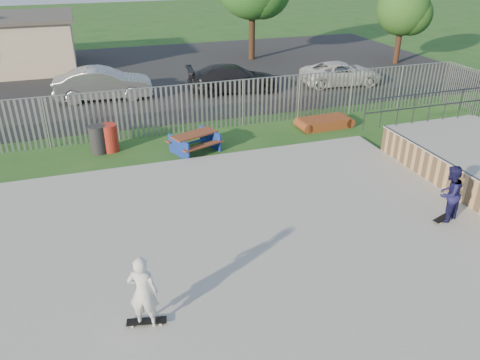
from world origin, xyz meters
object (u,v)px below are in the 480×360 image
object	(u,v)px
funbox	(324,123)
skater_white	(143,292)
car_white	(341,73)
skater_navy	(449,194)
car_dark	(233,78)
picnic_table	(195,142)
car_silver	(103,84)
trash_bin_red	(110,138)
trash_bin_grey	(98,139)
tree_right	(403,9)

from	to	relation	value
funbox	skater_white	size ratio (longest dim) A/B	1.27
car_white	skater_navy	bearing A→B (deg)	167.97
car_dark	skater_navy	distance (m)	14.42
skater_navy	funbox	bearing A→B (deg)	-112.65
picnic_table	skater_navy	bearing A→B (deg)	-74.36
picnic_table	car_silver	bearing A→B (deg)	88.15
trash_bin_red	trash_bin_grey	distance (m)	0.41
picnic_table	car_white	world-z (taller)	car_white
car_dark	picnic_table	bearing A→B (deg)	158.95
car_dark	tree_right	bearing A→B (deg)	-69.43
car_dark	tree_right	world-z (taller)	tree_right
funbox	skater_navy	size ratio (longest dim) A/B	1.27
picnic_table	trash_bin_grey	distance (m)	3.58
funbox	skater_navy	xyz separation A→B (m)	(-0.47, -8.01, 0.76)
car_dark	skater_navy	bearing A→B (deg)	-166.82
picnic_table	tree_right	bearing A→B (deg)	11.32
tree_right	funbox	bearing A→B (deg)	-137.27
car_silver	skater_navy	size ratio (longest dim) A/B	2.92
picnic_table	trash_bin_red	size ratio (longest dim) A/B	2.01
car_white	tree_right	world-z (taller)	tree_right
skater_white	trash_bin_red	bearing A→B (deg)	-68.16
picnic_table	trash_bin_red	distance (m)	3.19
car_silver	car_white	distance (m)	12.69
trash_bin_red	trash_bin_grey	size ratio (longest dim) A/B	0.99
tree_right	skater_navy	bearing A→B (deg)	-121.33
trash_bin_red	skater_navy	distance (m)	11.77
tree_right	car_dark	bearing A→B (deg)	-166.26
trash_bin_red	skater_navy	size ratio (longest dim) A/B	0.64
funbox	trash_bin_red	xyz separation A→B (m)	(-8.85, 0.25, 0.32)
skater_navy	car_white	bearing A→B (deg)	-127.33
car_white	funbox	bearing A→B (deg)	151.14
car_dark	skater_white	xyz separation A→B (m)	(-6.84, -15.75, 0.24)
funbox	car_white	size ratio (longest dim) A/B	0.46
trash_bin_grey	skater_navy	xyz separation A→B (m)	(8.79, -8.23, 0.44)
car_dark	skater_white	size ratio (longest dim) A/B	2.96
trash_bin_red	funbox	bearing A→B (deg)	-1.60
funbox	trash_bin_red	world-z (taller)	trash_bin_red
funbox	car_dark	bearing A→B (deg)	105.90
trash_bin_grey	car_white	distance (m)	14.39
car_dark	trash_bin_grey	bearing A→B (deg)	137.11
funbox	car_white	bearing A→B (deg)	52.87
trash_bin_red	car_white	xyz separation A→B (m)	(12.87, 5.51, 0.12)
picnic_table	funbox	xyz separation A→B (m)	(5.84, 0.81, -0.16)
funbox	trash_bin_grey	size ratio (longest dim) A/B	1.97
trash_bin_grey	tree_right	xyz separation A→B (m)	(19.32, 9.06, 2.85)
picnic_table	skater_white	distance (m)	9.16
car_silver	car_white	xyz separation A→B (m)	(12.62, -1.32, -0.16)
car_dark	trash_bin_red	bearing A→B (deg)	138.68
picnic_table	car_dark	distance (m)	8.08
skater_navy	trash_bin_grey	bearing A→B (deg)	-62.37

